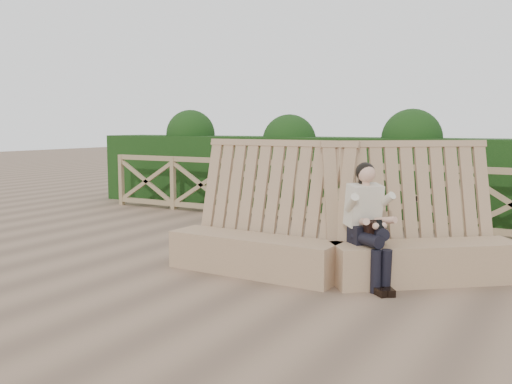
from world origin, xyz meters
The scene contains 5 objects.
ground centered at (0.00, 0.00, 0.00)m, with size 60.00×60.00×0.00m, color brown.
bench centered at (1.36, 0.30, 0.40)m, with size 3.85×1.94×1.58m.
woman centered at (1.78, 0.14, 0.72)m, with size 0.74×0.74×1.33m.
guardrail centered at (0.00, 3.50, 0.55)m, with size 10.10×0.09×1.10m.
hedge centered at (0.00, 4.70, 0.75)m, with size 12.00×1.20×1.50m, color black.
Camera 1 is at (3.79, -5.74, 1.73)m, focal length 40.00 mm.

